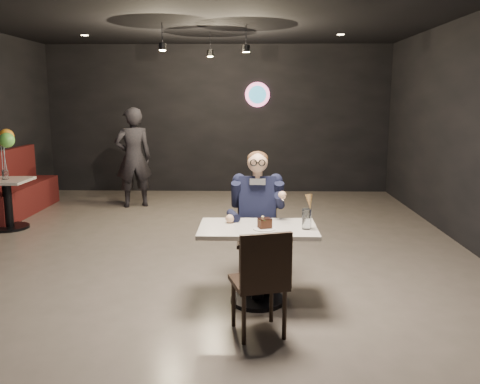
{
  "coord_description": "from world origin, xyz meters",
  "views": [
    {
      "loc": [
        0.69,
        -6.02,
        1.94
      ],
      "look_at": [
        0.57,
        -0.8,
        0.97
      ],
      "focal_mm": 38.0,
      "sensor_mm": 36.0,
      "label": 1
    }
  ],
  "objects_px": {
    "seated_man": "(257,216)",
    "booth_bench": "(18,182)",
    "chair_far": "(257,240)",
    "sundae_glass": "(307,219)",
    "passerby": "(133,158)",
    "main_table": "(258,265)",
    "side_table": "(8,202)",
    "balloon_vase": "(5,175)",
    "chair_near": "(258,280)"
  },
  "relations": [
    {
      "from": "seated_man",
      "to": "booth_bench",
      "type": "height_order",
      "value": "seated_man"
    },
    {
      "from": "chair_far",
      "to": "booth_bench",
      "type": "height_order",
      "value": "booth_bench"
    },
    {
      "from": "sundae_glass",
      "to": "passerby",
      "type": "xyz_separation_m",
      "value": [
        -2.62,
        4.41,
        0.04
      ]
    },
    {
      "from": "main_table",
      "to": "booth_bench",
      "type": "relative_size",
      "value": 0.51
    },
    {
      "from": "passerby",
      "to": "side_table",
      "type": "bearing_deg",
      "value": 25.03
    },
    {
      "from": "sundae_glass",
      "to": "side_table",
      "type": "relative_size",
      "value": 0.23
    },
    {
      "from": "balloon_vase",
      "to": "side_table",
      "type": "bearing_deg",
      "value": 0.0
    },
    {
      "from": "side_table",
      "to": "balloon_vase",
      "type": "distance_m",
      "value": 0.42
    },
    {
      "from": "chair_far",
      "to": "booth_bench",
      "type": "bearing_deg",
      "value": 141.72
    },
    {
      "from": "chair_far",
      "to": "chair_near",
      "type": "height_order",
      "value": "same"
    },
    {
      "from": "chair_near",
      "to": "balloon_vase",
      "type": "xyz_separation_m",
      "value": [
        -3.7,
        3.35,
        0.36
      ]
    },
    {
      "from": "chair_near",
      "to": "seated_man",
      "type": "height_order",
      "value": "seated_man"
    },
    {
      "from": "booth_bench",
      "to": "side_table",
      "type": "relative_size",
      "value": 2.67
    },
    {
      "from": "seated_man",
      "to": "passerby",
      "type": "relative_size",
      "value": 0.81
    },
    {
      "from": "chair_far",
      "to": "booth_bench",
      "type": "relative_size",
      "value": 0.43
    },
    {
      "from": "booth_bench",
      "to": "sundae_glass",
      "type": "bearing_deg",
      "value": -40.4
    },
    {
      "from": "main_table",
      "to": "balloon_vase",
      "type": "relative_size",
      "value": 7.8
    },
    {
      "from": "seated_man",
      "to": "balloon_vase",
      "type": "distance_m",
      "value": 4.29
    },
    {
      "from": "chair_far",
      "to": "sundae_glass",
      "type": "xyz_separation_m",
      "value": [
        0.45,
        -0.63,
        0.38
      ]
    },
    {
      "from": "chair_far",
      "to": "main_table",
      "type": "bearing_deg",
      "value": -90.0
    },
    {
      "from": "seated_man",
      "to": "balloon_vase",
      "type": "relative_size",
      "value": 10.21
    },
    {
      "from": "chair_far",
      "to": "seated_man",
      "type": "distance_m",
      "value": 0.26
    },
    {
      "from": "main_table",
      "to": "chair_far",
      "type": "bearing_deg",
      "value": 90.0
    },
    {
      "from": "side_table",
      "to": "passerby",
      "type": "height_order",
      "value": "passerby"
    },
    {
      "from": "chair_far",
      "to": "side_table",
      "type": "bearing_deg",
      "value": 149.76
    },
    {
      "from": "booth_bench",
      "to": "passerby",
      "type": "bearing_deg",
      "value": 18.74
    },
    {
      "from": "main_table",
      "to": "chair_far",
      "type": "xyz_separation_m",
      "value": [
        0.0,
        0.55,
        0.09
      ]
    },
    {
      "from": "booth_bench",
      "to": "passerby",
      "type": "relative_size",
      "value": 1.22
    },
    {
      "from": "side_table",
      "to": "balloon_vase",
      "type": "relative_size",
      "value": 5.72
    },
    {
      "from": "chair_near",
      "to": "balloon_vase",
      "type": "distance_m",
      "value": 5.01
    },
    {
      "from": "passerby",
      "to": "main_table",
      "type": "bearing_deg",
      "value": 95.03
    },
    {
      "from": "main_table",
      "to": "seated_man",
      "type": "bearing_deg",
      "value": 90.0
    },
    {
      "from": "chair_far",
      "to": "seated_man",
      "type": "bearing_deg",
      "value": 0.0
    },
    {
      "from": "booth_bench",
      "to": "seated_man",
      "type": "bearing_deg",
      "value": -38.28
    },
    {
      "from": "sundae_glass",
      "to": "balloon_vase",
      "type": "bearing_deg",
      "value": 146.12
    },
    {
      "from": "chair_far",
      "to": "passerby",
      "type": "xyz_separation_m",
      "value": [
        -2.17,
        3.78,
        0.43
      ]
    },
    {
      "from": "chair_near",
      "to": "main_table",
      "type": "bearing_deg",
      "value": 73.96
    },
    {
      "from": "passerby",
      "to": "sundae_glass",
      "type": "bearing_deg",
      "value": 99.11
    },
    {
      "from": "sundae_glass",
      "to": "balloon_vase",
      "type": "relative_size",
      "value": 1.34
    },
    {
      "from": "seated_man",
      "to": "side_table",
      "type": "xyz_separation_m",
      "value": [
        -3.7,
        2.16,
        -0.32
      ]
    },
    {
      "from": "balloon_vase",
      "to": "chair_far",
      "type": "bearing_deg",
      "value": -30.24
    },
    {
      "from": "chair_far",
      "to": "chair_near",
      "type": "bearing_deg",
      "value": -90.0
    },
    {
      "from": "booth_bench",
      "to": "side_table",
      "type": "xyz_separation_m",
      "value": [
        0.3,
        -1.0,
        -0.14
      ]
    },
    {
      "from": "main_table",
      "to": "side_table",
      "type": "xyz_separation_m",
      "value": [
        -3.7,
        2.71,
        0.03
      ]
    },
    {
      "from": "chair_near",
      "to": "sundae_glass",
      "type": "relative_size",
      "value": 4.86
    },
    {
      "from": "chair_far",
      "to": "side_table",
      "type": "relative_size",
      "value": 1.14
    },
    {
      "from": "chair_near",
      "to": "balloon_vase",
      "type": "height_order",
      "value": "chair_near"
    },
    {
      "from": "seated_man",
      "to": "main_table",
      "type": "bearing_deg",
      "value": -90.0
    },
    {
      "from": "side_table",
      "to": "seated_man",
      "type": "bearing_deg",
      "value": -30.24
    },
    {
      "from": "chair_near",
      "to": "chair_far",
      "type": "bearing_deg",
      "value": 73.96
    }
  ]
}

